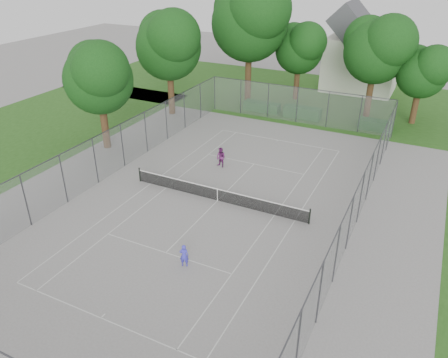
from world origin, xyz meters
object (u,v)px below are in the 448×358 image
at_px(tennis_net, 217,194).
at_px(house, 362,56).
at_px(woman_player, 221,157).
at_px(girl_player, 184,255).

bearing_deg(tennis_net, house, 84.12).
bearing_deg(woman_player, tennis_net, -53.57).
distance_m(tennis_net, girl_player, 7.06).
height_order(house, woman_player, house).
height_order(tennis_net, woman_player, woman_player).
xyz_separation_m(tennis_net, girl_player, (1.52, -6.89, 0.16)).
height_order(house, girl_player, house).
height_order(girl_player, woman_player, woman_player).
height_order(tennis_net, house, house).
xyz_separation_m(house, girl_player, (-1.68, -38.00, -3.39)).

